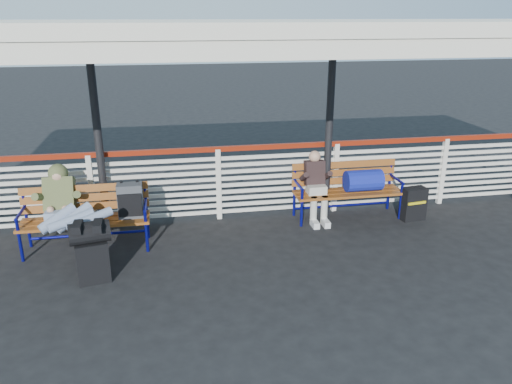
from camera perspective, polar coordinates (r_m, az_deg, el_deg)
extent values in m
plane|color=black|center=(6.72, -2.35, -9.16)|extent=(60.00, 60.00, 0.00)
cube|color=silver|center=(8.21, -4.30, 0.86)|extent=(12.00, 0.04, 1.04)
cube|color=maroon|center=(8.03, -4.41, 4.92)|extent=(12.00, 0.06, 0.08)
cube|color=silver|center=(6.78, -3.87, 18.30)|extent=(12.60, 3.60, 0.16)
cube|color=silver|center=(5.05, -1.40, 16.43)|extent=(12.60, 0.06, 0.30)
cylinder|color=black|center=(7.84, -17.60, 5.95)|extent=(0.12, 0.12, 3.00)
cylinder|color=black|center=(8.20, 8.36, 7.22)|extent=(0.12, 0.12, 3.00)
cube|color=black|center=(6.71, -18.13, -7.61)|extent=(0.43, 0.31, 0.54)
cylinder|color=black|center=(6.54, -18.51, -4.41)|extent=(0.54, 0.37, 0.28)
cube|color=#99521D|center=(7.52, -18.94, -3.20)|extent=(1.80, 0.50, 0.04)
cube|color=#99521D|center=(7.67, -18.90, -0.59)|extent=(1.80, 0.10, 0.40)
cylinder|color=#0B0D80|center=(7.61, -25.29, -5.65)|extent=(0.04, 0.04, 0.45)
cylinder|color=#0B0D80|center=(7.34, -12.37, -5.05)|extent=(0.04, 0.04, 0.45)
cylinder|color=#0B0D80|center=(7.95, -24.74, -2.75)|extent=(0.04, 0.04, 0.90)
cylinder|color=#0B0D80|center=(7.69, -12.41, -2.08)|extent=(0.04, 0.04, 0.90)
cube|color=#484A4F|center=(7.37, -14.16, -0.94)|extent=(0.35, 0.22, 0.50)
cube|color=#99521D|center=(8.40, 10.50, -0.07)|extent=(1.80, 0.50, 0.04)
cube|color=#99521D|center=(8.54, 10.01, 2.21)|extent=(1.80, 0.10, 0.40)
cylinder|color=#0B0D80|center=(8.04, 5.22, -2.42)|extent=(0.04, 0.04, 0.45)
cylinder|color=#0B0D80|center=(8.63, 16.16, -1.57)|extent=(0.04, 0.04, 0.45)
cylinder|color=#0B0D80|center=(8.39, 4.42, 0.19)|extent=(0.04, 0.04, 0.90)
cylinder|color=#0B0D80|center=(8.96, 15.00, 0.83)|extent=(0.04, 0.04, 0.90)
cylinder|color=#10189A|center=(8.42, 12.18, 1.30)|extent=(0.60, 0.35, 0.35)
cube|color=#8EA3C0|center=(7.60, -21.57, -2.56)|extent=(0.36, 0.26, 0.18)
cube|color=#4B542C|center=(7.70, -21.55, -0.21)|extent=(0.42, 0.38, 0.53)
sphere|color=#4B542C|center=(7.71, -21.68, 1.99)|extent=(0.28, 0.28, 0.28)
sphere|color=tan|center=(7.67, -21.72, 1.83)|extent=(0.21, 0.21, 0.21)
cube|color=black|center=(6.46, -19.73, -3.80)|extent=(0.11, 0.27, 0.10)
cube|color=black|center=(6.42, -17.62, -3.69)|extent=(0.11, 0.27, 0.10)
cube|color=beige|center=(8.21, 6.91, 0.26)|extent=(0.30, 0.24, 0.16)
cube|color=black|center=(8.26, 6.69, 2.21)|extent=(0.32, 0.23, 0.42)
sphere|color=tan|center=(8.20, 6.73, 4.05)|extent=(0.19, 0.19, 0.19)
cylinder|color=beige|center=(8.12, 6.58, -2.13)|extent=(0.11, 0.11, 0.46)
cylinder|color=beige|center=(8.17, 7.79, -2.04)|extent=(0.11, 0.11, 0.46)
cube|color=silver|center=(8.11, 6.74, -3.63)|extent=(0.10, 0.24, 0.10)
cube|color=silver|center=(8.16, 7.95, -3.53)|extent=(0.10, 0.24, 0.10)
cube|color=black|center=(8.66, 17.52, -1.28)|extent=(0.42, 0.27, 0.55)
cube|color=gold|center=(8.55, 17.93, -1.22)|extent=(0.33, 0.07, 0.04)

